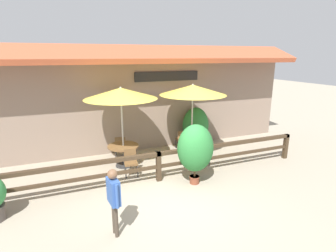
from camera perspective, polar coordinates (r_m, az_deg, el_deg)
The scene contains 14 objects.
ground_plane at distance 7.59m, azimuth 0.73°, elevation -15.12°, with size 60.00×60.00×0.00m, color #9E937F.
building_facade at distance 10.60m, azimuth -7.69°, elevation 6.01°, with size 14.28×1.49×4.23m.
patio_railing at distance 8.16m, azimuth -2.07°, elevation -7.41°, with size 10.40×0.14×0.95m.
patio_umbrella_near at distance 8.91m, azimuth -10.25°, elevation 7.00°, with size 2.46×2.46×2.82m.
dining_table_near at distance 9.39m, azimuth -9.69°, elevation -5.06°, with size 1.08×1.08×0.76m.
chair_near_streetside at distance 8.72m, azimuth -8.13°, elevation -7.56°, with size 0.47×0.47×0.86m.
chair_near_wallside at distance 10.19m, azimuth -10.30°, elevation -4.24°, with size 0.51×0.51×0.86m.
patio_umbrella_middle at distance 9.71m, azimuth 5.41°, elevation 7.83°, with size 2.46×2.46×2.82m.
dining_table_middle at distance 10.15m, azimuth 5.14°, elevation -3.34°, with size 1.08×1.08×0.76m.
chair_middle_streetside at distance 9.54m, azimuth 7.35°, elevation -5.49°, with size 0.45×0.45×0.86m.
chair_middle_wallside at distance 10.85m, azimuth 3.02°, elevation -2.80°, with size 0.48×0.48×0.86m.
potted_plant_tall_tropical at distance 7.88m, azimuth 5.97°, elevation -4.91°, with size 1.10×0.99×1.87m.
potted_plant_broad_leaf at distance 11.25m, azimuth 6.01°, elevation -0.05°, with size 1.13×1.02×1.70m.
pedestrian at distance 5.82m, azimuth -11.75°, elevation -14.24°, with size 0.24×0.55×1.56m.
Camera 1 is at (-2.49, -6.06, 3.83)m, focal length 28.00 mm.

